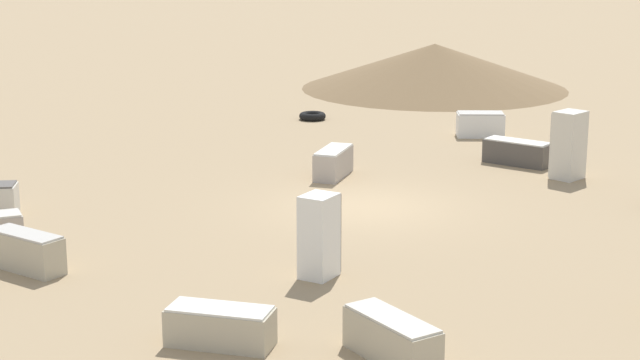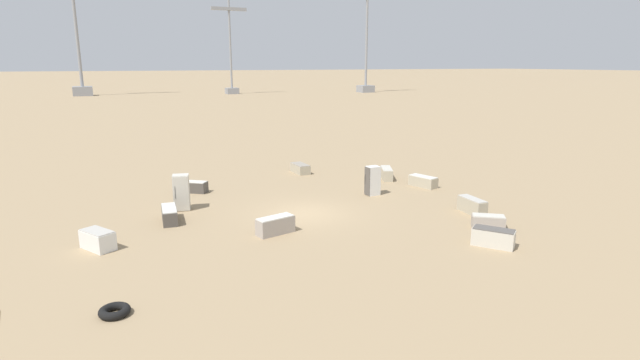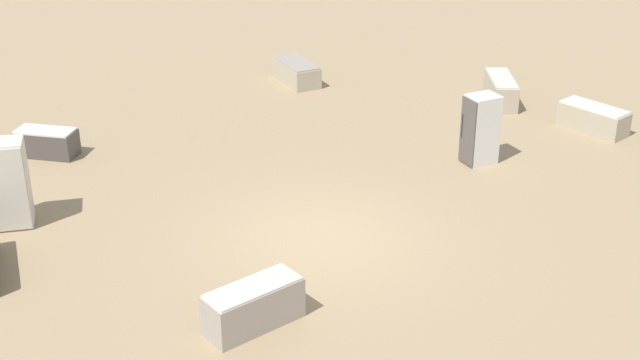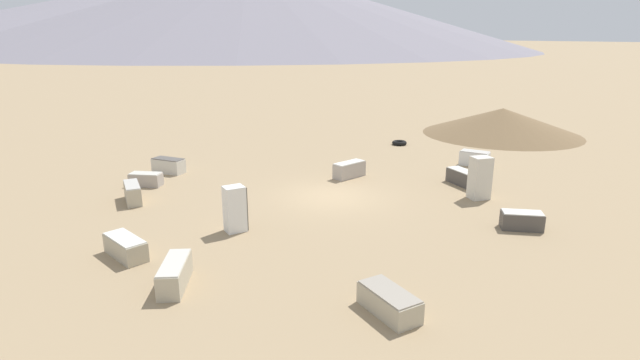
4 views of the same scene
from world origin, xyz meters
name	(u,v)px [view 3 (image 3 of 4)]	position (x,y,z in m)	size (l,w,h in m)	color
ground_plane	(320,239)	(0.00, 0.00, 0.00)	(1000.00, 1000.00, 0.00)	#9E8460
discarded_fridge_2	(254,306)	(2.27, 2.24, 0.39)	(1.79, 1.02, 0.77)	#A89E93
discarded_fridge_3	(296,72)	(-3.42, -8.86, 0.31)	(0.84, 1.76, 0.62)	#B2A88E
discarded_fridge_5	(480,129)	(-4.97, -1.78, 0.83)	(0.77, 0.59, 1.66)	white
discarded_fridge_6	(46,143)	(4.14, -6.52, 0.32)	(1.53, 1.38, 0.65)	#4C4742
discarded_fridge_7	(8,184)	(5.38, -3.21, 0.92)	(0.91, 0.84, 1.83)	beige
discarded_fridge_10	(501,90)	(-7.82, -4.88, 0.37)	(1.35, 1.93, 0.73)	#B2A88E
discarded_fridge_11	(593,118)	(-8.75, -2.20, 0.33)	(1.16, 1.87, 0.66)	#B2A88E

